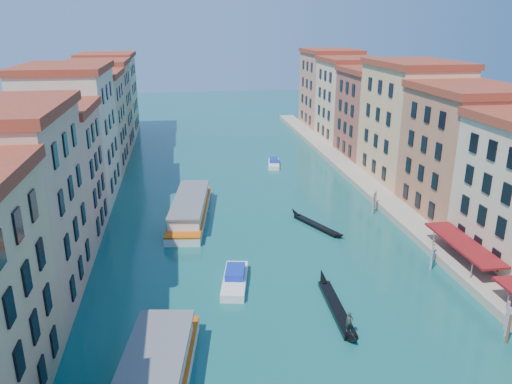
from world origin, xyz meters
TOP-DOWN VIEW (x-y plane):
  - left_bank_palazzos at (-26.00, 64.68)m, footprint 12.80×128.40m
  - right_bank_palazzos at (30.00, 65.00)m, footprint 12.80×128.40m
  - quay at (22.00, 65.00)m, footprint 4.00×140.00m
  - mooring_poles_right at (19.10, 28.80)m, footprint 1.44×54.24m
  - vaporetto_far at (-8.30, 59.56)m, footprint 7.27×20.84m
  - gondola_fore at (5.21, 32.39)m, footprint 1.58×13.22m
  - gondola_far at (8.80, 53.45)m, footprint 5.69×10.82m
  - motorboat_mid at (-4.06, 39.11)m, footprint 3.84×8.09m
  - motorboat_far at (8.83, 84.93)m, footprint 3.25×6.90m

SIDE VIEW (x-z plane):
  - gondola_far at x=8.80m, z-range -0.48..1.15m
  - gondola_fore at x=5.21m, z-range -0.87..1.76m
  - quay at x=22.00m, z-range 0.00..1.00m
  - motorboat_far at x=8.83m, z-range -0.15..1.22m
  - motorboat_mid at x=-4.06m, z-range -0.18..1.43m
  - mooring_poles_right at x=19.10m, z-range -0.30..2.90m
  - vaporetto_far at x=-8.30m, z-range -0.15..2.88m
  - left_bank_palazzos at x=-26.00m, z-range -0.79..20.21m
  - right_bank_palazzos at x=30.00m, z-range -0.75..20.25m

